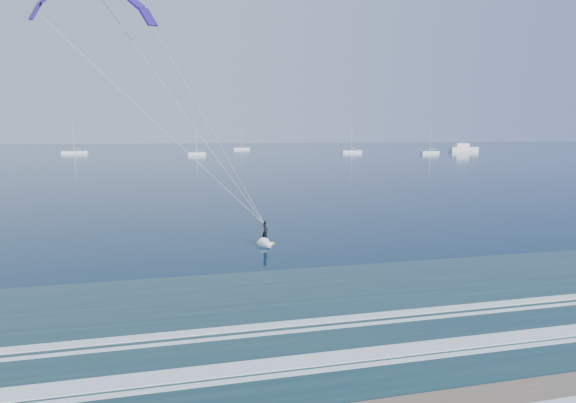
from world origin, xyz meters
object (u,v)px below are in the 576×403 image
at_px(kitesurfer_rig, 190,122).
at_px(sailboat_4, 241,149).
at_px(sailboat_3, 197,154).
at_px(motor_yacht, 463,148).
at_px(sailboat_5, 351,152).
at_px(sailboat_6, 430,152).
at_px(sailboat_2, 74,152).

height_order(kitesurfer_rig, sailboat_4, kitesurfer_rig).
relative_size(kitesurfer_rig, sailboat_3, 1.94).
distance_m(motor_yacht, sailboat_5, 60.92).
bearing_deg(sailboat_5, sailboat_6, -30.34).
xyz_separation_m(kitesurfer_rig, sailboat_5, (83.16, 181.26, -9.01)).
bearing_deg(sailboat_2, sailboat_3, -30.22).
bearing_deg(sailboat_4, kitesurfer_rig, -100.06).
relative_size(sailboat_3, sailboat_5, 0.80).
height_order(kitesurfer_rig, sailboat_3, kitesurfer_rig).
bearing_deg(kitesurfer_rig, sailboat_2, 100.23).
height_order(motor_yacht, sailboat_6, sailboat_6).
height_order(motor_yacht, sailboat_2, sailboat_2).
relative_size(sailboat_5, sailboat_6, 1.12).
distance_m(motor_yacht, sailboat_6, 38.78).
bearing_deg(sailboat_6, sailboat_4, 133.68).
relative_size(sailboat_3, sailboat_4, 0.84).
xyz_separation_m(sailboat_2, sailboat_6, (149.46, -40.33, -0.02)).
distance_m(kitesurfer_rig, sailboat_3, 175.74).
xyz_separation_m(sailboat_2, sailboat_4, (79.04, 33.40, -0.01)).
bearing_deg(sailboat_6, sailboat_5, 149.66).
height_order(kitesurfer_rig, sailboat_5, kitesurfer_rig).
relative_size(kitesurfer_rig, sailboat_6, 1.74).
xyz_separation_m(sailboat_3, sailboat_5, (69.57, 6.28, 0.02)).
bearing_deg(sailboat_3, kitesurfer_rig, -94.44).
bearing_deg(sailboat_6, motor_yacht, 36.38).
xyz_separation_m(motor_yacht, sailboat_3, (-130.21, -12.06, -0.91)).
xyz_separation_m(sailboat_4, sailboat_6, (70.41, -73.73, -0.00)).
bearing_deg(motor_yacht, sailboat_5, -174.56).
bearing_deg(kitesurfer_rig, sailboat_4, 79.94).
distance_m(sailboat_2, sailboat_3, 58.40).
distance_m(motor_yacht, sailboat_4, 113.59).
height_order(sailboat_2, sailboat_3, sailboat_2).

